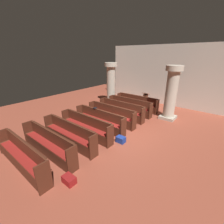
# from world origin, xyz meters

# --- Properties ---
(ground_plane) EXTENTS (19.20, 19.20, 0.00)m
(ground_plane) POSITION_xyz_m (0.00, 0.00, 0.00)
(ground_plane) COLOR #9E4733
(back_wall) EXTENTS (10.00, 0.16, 4.50)m
(back_wall) POSITION_xyz_m (0.00, 6.08, 2.25)
(back_wall) COLOR silver
(back_wall) RESTS_ON ground
(pew_row_0) EXTENTS (3.20, 0.46, 1.00)m
(pew_row_0) POSITION_xyz_m (-1.14, 3.57, 0.53)
(pew_row_0) COLOR #562819
(pew_row_0) RESTS_ON ground
(pew_row_1) EXTENTS (3.20, 0.46, 1.00)m
(pew_row_1) POSITION_xyz_m (-1.14, 2.58, 0.53)
(pew_row_1) COLOR #562819
(pew_row_1) RESTS_ON ground
(pew_row_2) EXTENTS (3.20, 0.47, 1.00)m
(pew_row_2) POSITION_xyz_m (-1.14, 1.59, 0.53)
(pew_row_2) COLOR #562819
(pew_row_2) RESTS_ON ground
(pew_row_3) EXTENTS (3.20, 0.46, 1.00)m
(pew_row_3) POSITION_xyz_m (-1.14, 0.61, 0.53)
(pew_row_3) COLOR #562819
(pew_row_3) RESTS_ON ground
(pew_row_4) EXTENTS (3.20, 0.46, 1.00)m
(pew_row_4) POSITION_xyz_m (-1.14, -0.38, 0.53)
(pew_row_4) COLOR #562819
(pew_row_4) RESTS_ON ground
(pew_row_5) EXTENTS (3.20, 0.47, 1.00)m
(pew_row_5) POSITION_xyz_m (-1.14, -1.37, 0.53)
(pew_row_5) COLOR #562819
(pew_row_5) RESTS_ON ground
(pew_row_6) EXTENTS (3.20, 0.46, 1.00)m
(pew_row_6) POSITION_xyz_m (-1.14, -2.36, 0.53)
(pew_row_6) COLOR #562819
(pew_row_6) RESTS_ON ground
(pew_row_7) EXTENTS (3.20, 0.46, 1.00)m
(pew_row_7) POSITION_xyz_m (-1.14, -3.35, 0.53)
(pew_row_7) COLOR #562819
(pew_row_7) RESTS_ON ground
(pew_row_8) EXTENTS (3.20, 0.47, 1.00)m
(pew_row_8) POSITION_xyz_m (-1.14, -4.34, 0.53)
(pew_row_8) COLOR #562819
(pew_row_8) RESTS_ON ground
(pillar_aisle_side) EXTENTS (0.96, 0.96, 3.23)m
(pillar_aisle_side) POSITION_xyz_m (1.28, 3.30, 1.68)
(pillar_aisle_side) COLOR #B6AD9A
(pillar_aisle_side) RESTS_ON ground
(pillar_far_side) EXTENTS (0.96, 0.96, 3.23)m
(pillar_far_side) POSITION_xyz_m (-3.51, 3.50, 1.68)
(pillar_far_side) COLOR #B6AD9A
(pillar_far_side) RESTS_ON ground
(lectern) EXTENTS (0.48, 0.45, 1.08)m
(lectern) POSITION_xyz_m (-0.97, 4.56, 0.45)
(lectern) COLOR #492215
(lectern) RESTS_ON ground
(hymn_book) EXTENTS (0.15, 0.19, 0.03)m
(hymn_book) POSITION_xyz_m (-1.63, -0.19, 1.01)
(hymn_book) COLOR black
(hymn_book) RESTS_ON pew_row_4
(kneeler_box_blue) EXTENTS (0.40, 0.29, 0.28)m
(kneeler_box_blue) POSITION_xyz_m (0.58, -0.82, 0.14)
(kneeler_box_blue) COLOR navy
(kneeler_box_blue) RESTS_ON ground
(kneeler_box_red) EXTENTS (0.43, 0.29, 0.24)m
(kneeler_box_red) POSITION_xyz_m (0.70, -3.75, 0.12)
(kneeler_box_red) COLOR maroon
(kneeler_box_red) RESTS_ON ground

